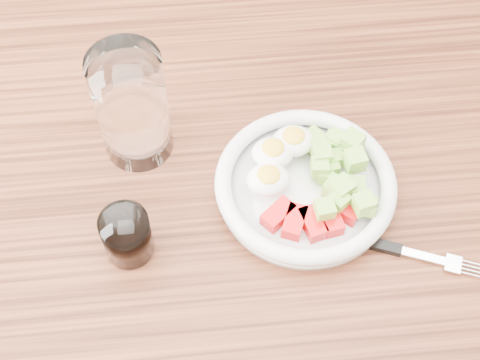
% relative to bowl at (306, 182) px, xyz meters
% --- Properties ---
extents(dining_table, '(1.50, 0.90, 0.77)m').
position_rel_bowl_xyz_m(dining_table, '(-0.08, -0.00, -0.12)').
color(dining_table, brown).
rests_on(dining_table, ground).
extents(bowl, '(0.24, 0.24, 0.06)m').
position_rel_bowl_xyz_m(bowl, '(0.00, 0.00, 0.00)').
color(bowl, white).
rests_on(bowl, dining_table).
extents(fork, '(0.21, 0.10, 0.01)m').
position_rel_bowl_xyz_m(fork, '(0.09, -0.10, -0.02)').
color(fork, black).
rests_on(fork, dining_table).
extents(water_glass, '(0.09, 0.09, 0.17)m').
position_rel_bowl_xyz_m(water_glass, '(-0.22, 0.10, 0.06)').
color(water_glass, white).
rests_on(water_glass, dining_table).
extents(coffee_glass, '(0.06, 0.06, 0.07)m').
position_rel_bowl_xyz_m(coffee_glass, '(-0.23, -0.06, 0.01)').
color(coffee_glass, white).
rests_on(coffee_glass, dining_table).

